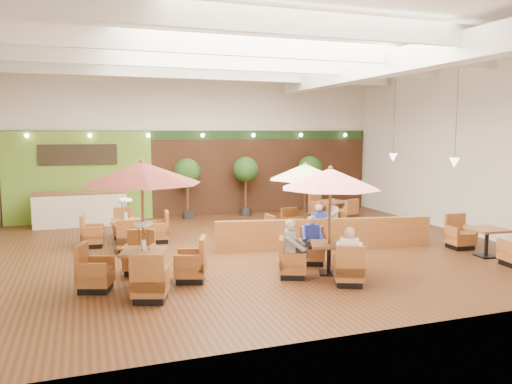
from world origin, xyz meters
name	(u,v)px	position (x,y,z in m)	size (l,w,h in m)	color
room	(246,116)	(0.25, 1.22, 3.63)	(14.04, 14.00, 5.52)	#381E0F
service_counter	(81,209)	(-4.40, 5.10, 0.58)	(3.00, 0.75, 1.18)	beige
booth_divider	(325,234)	(1.90, -0.61, 0.41)	(5.98, 0.18, 0.83)	brown
table_0	(142,201)	(-3.15, -2.39, 1.78)	(2.73, 2.73, 2.64)	brown
table_1	(328,196)	(0.82, -2.83, 1.76)	(2.39, 2.54, 2.44)	brown
table_2	(305,187)	(1.76, 0.41, 1.60)	(2.29, 2.29, 2.32)	brown
table_3	(126,230)	(-3.19, 1.67, 0.42)	(2.46, 2.46, 1.49)	brown
table_4	(487,243)	(5.40, -2.77, 0.36)	(0.91, 2.54, 0.94)	brown
table_5	(332,212)	(4.01, 2.98, 0.36)	(1.11, 2.72, 0.96)	brown
topiary_0	(187,174)	(-0.69, 5.30, 1.65)	(0.96, 0.96, 2.22)	black
topiary_1	(246,172)	(1.55, 5.30, 1.67)	(0.97, 0.97, 2.24)	black
topiary_2	(310,170)	(4.23, 5.30, 1.66)	(0.96, 0.96, 2.23)	black
diner_0	(349,250)	(0.88, -3.72, 0.75)	(0.44, 0.42, 0.78)	white
diner_1	(312,234)	(0.88, -1.94, 0.73)	(0.39, 0.35, 0.72)	#2737AC
diner_2	(293,243)	(-0.01, -2.83, 0.77)	(0.44, 0.47, 0.84)	gray
diner_3	(317,221)	(1.76, -0.44, 0.75)	(0.41, 0.36, 0.77)	#2737AC
diner_4	(331,215)	(2.60, 0.41, 0.75)	(0.32, 0.39, 0.77)	white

